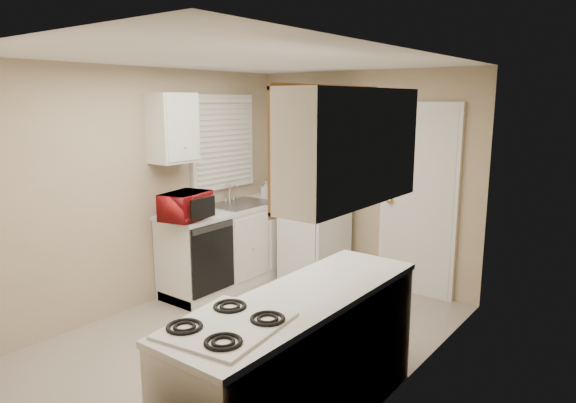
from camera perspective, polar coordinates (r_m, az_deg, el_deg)
The scene contains 18 objects.
floor at distance 4.77m, azimuth -3.76°, elevation -14.63°, with size 3.80×3.80×0.00m, color #B3A798.
ceiling at distance 4.31m, azimuth -4.19°, elevation 15.47°, with size 3.80×3.80×0.00m, color white.
wall_left at distance 5.40m, azimuth -15.22°, elevation 1.45°, with size 3.80×3.80×0.00m, color tan.
wall_right at distance 3.64m, azimuth 12.89°, elevation -3.05°, with size 3.80×3.80×0.00m, color tan.
wall_back at distance 5.92m, azimuth 8.25°, elevation 2.57°, with size 2.80×2.80×0.00m, color tan.
wall_front at distance 3.25m, azimuth -26.72°, elevation -5.69°, with size 2.80×2.80×0.00m, color tan.
left_counter at distance 5.93m, azimuth -6.14°, elevation -4.79°, with size 0.60×1.80×0.90m, color silver.
dishwasher at distance 5.31m, azimuth -8.33°, elevation -6.30°, with size 0.03×0.58×0.72m, color black.
sink at distance 5.94m, azimuth -5.23°, elevation -0.67°, with size 0.54×0.74×0.16m, color gray.
microwave at distance 5.22m, azimuth -11.32°, elevation -0.37°, with size 0.28×0.50×0.33m, color maroon.
soap_bottle at distance 6.32m, azimuth -2.47°, elevation 1.38°, with size 0.09×0.09×0.20m, color silver.
window_blinds at distance 6.01m, azimuth -7.20°, elevation 6.56°, with size 0.10×0.98×1.08m, color silver.
upper_cabinet_left at distance 5.35m, azimuth -12.68°, elevation 7.97°, with size 0.30×0.45×0.70m, color silver.
refrigerator at distance 5.88m, azimuth 2.97°, elevation -1.84°, with size 0.62×0.60×1.50m, color silver.
cabinet_over_fridge at distance 5.93m, azimuth 4.32°, elevation 10.43°, with size 0.70×0.30×0.40m, color silver.
interior_door at distance 5.62m, azimuth 14.24°, elevation 0.00°, with size 0.86×0.06×2.08m, color silver.
right_counter at distance 3.40m, azimuth 1.53°, elevation -17.43°, with size 0.60×2.00×0.90m, color silver.
upper_cabinet_right at distance 3.16m, azimuth 7.08°, elevation 6.08°, with size 0.30×1.20×0.70m, color silver.
Camera 1 is at (2.84, -3.22, 2.08)m, focal length 32.00 mm.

